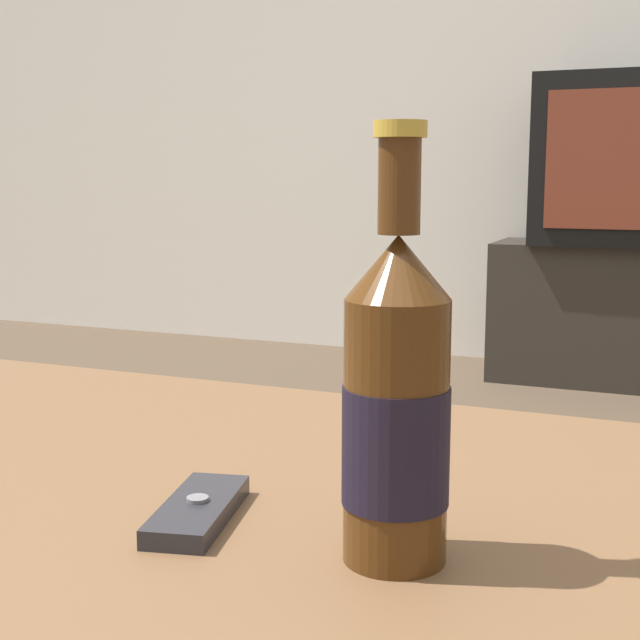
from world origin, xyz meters
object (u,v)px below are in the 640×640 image
object	(u,v)px
television	(634,160)
cell_phone	(198,510)
tv_stand	(626,314)
beer_bottle	(396,405)

from	to	relation	value
television	cell_phone	distance (m)	2.79
television	tv_stand	bearing A→B (deg)	90.00
tv_stand	cell_phone	xyz separation A→B (m)	(-0.11, -2.78, 0.25)
beer_bottle	cell_phone	world-z (taller)	beer_bottle
beer_bottle	tv_stand	bearing A→B (deg)	90.73
tv_stand	television	bearing A→B (deg)	-90.00
tv_stand	television	distance (m)	0.54
television	cell_phone	bearing A→B (deg)	-92.37
cell_phone	beer_bottle	bearing A→B (deg)	-16.00
beer_bottle	cell_phone	bearing A→B (deg)	176.70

